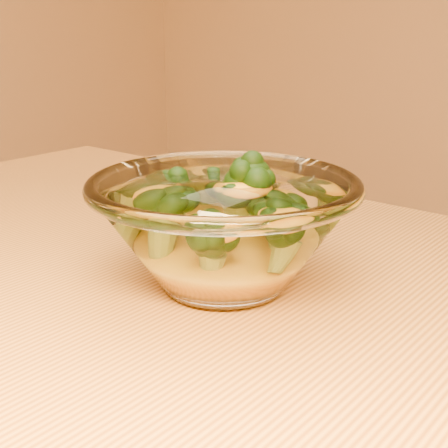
% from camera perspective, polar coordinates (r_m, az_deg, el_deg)
% --- Properties ---
extents(glass_bowl, '(0.21, 0.21, 0.09)m').
position_cam_1_polar(glass_bowl, '(0.47, 0.00, -0.51)').
color(glass_bowl, white).
rests_on(glass_bowl, table).
extents(cheese_sauce, '(0.12, 0.12, 0.03)m').
position_cam_1_polar(cheese_sauce, '(0.48, 0.00, -2.70)').
color(cheese_sauce, orange).
rests_on(cheese_sauce, glass_bowl).
extents(broccoli_heap, '(0.15, 0.13, 0.08)m').
position_cam_1_polar(broccoli_heap, '(0.47, 0.17, 1.44)').
color(broccoli_heap, black).
rests_on(broccoli_heap, cheese_sauce).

